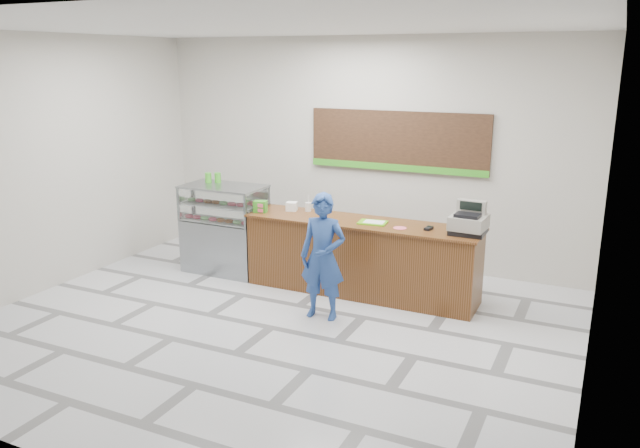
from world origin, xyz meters
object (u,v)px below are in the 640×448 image
at_px(sales_counter, 361,257).
at_px(display_case, 225,228).
at_px(cash_register, 469,222).
at_px(serving_tray, 373,222).
at_px(customer, 323,257).

distance_m(sales_counter, display_case, 2.23).
height_order(cash_register, serving_tray, cash_register).
relative_size(display_case, customer, 0.84).
bearing_deg(display_case, sales_counter, 0.01).
xyz_separation_m(sales_counter, serving_tray, (0.17, -0.03, 0.52)).
bearing_deg(customer, cash_register, 27.92).
bearing_deg(cash_register, sales_counter, -176.46).
bearing_deg(serving_tray, customer, -113.35).
relative_size(sales_counter, display_case, 2.45).
distance_m(display_case, serving_tray, 2.42).
bearing_deg(customer, serving_tray, 68.36).
height_order(serving_tray, customer, customer).
xyz_separation_m(sales_counter, display_case, (-2.22, -0.00, 0.16)).
bearing_deg(sales_counter, serving_tray, -11.37).
height_order(sales_counter, display_case, display_case).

